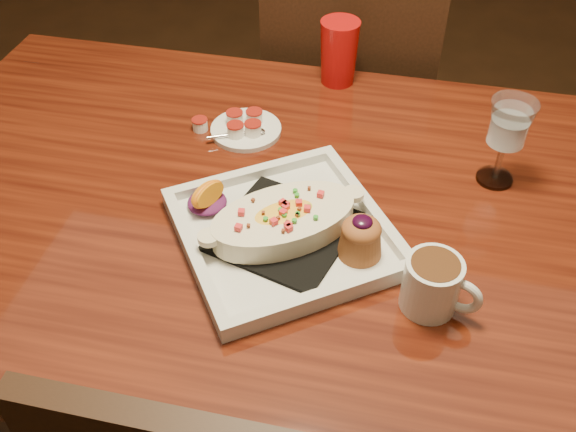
% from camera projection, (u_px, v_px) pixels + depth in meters
% --- Properties ---
extents(floor, '(7.00, 7.00, 0.00)m').
position_uv_depth(floor, '(298.00, 429.00, 1.59)').
color(floor, black).
rests_on(floor, ground).
extents(table, '(1.50, 0.90, 0.75)m').
position_uv_depth(table, '(302.00, 245.00, 1.14)').
color(table, '#62200E').
rests_on(table, floor).
extents(chair_far, '(0.42, 0.42, 0.93)m').
position_uv_depth(chair_far, '(349.00, 116.00, 1.69)').
color(chair_far, black).
rests_on(chair_far, floor).
extents(plate, '(0.43, 0.43, 0.08)m').
position_uv_depth(plate, '(289.00, 227.00, 1.00)').
color(plate, silver).
rests_on(plate, table).
extents(coffee_mug, '(0.11, 0.08, 0.09)m').
position_uv_depth(coffee_mug, '(434.00, 283.00, 0.89)').
color(coffee_mug, silver).
rests_on(coffee_mug, table).
extents(goblet, '(0.08, 0.08, 0.16)m').
position_uv_depth(goblet, '(509.00, 128.00, 1.05)').
color(goblet, silver).
rests_on(goblet, table).
extents(saucer, '(0.13, 0.13, 0.09)m').
position_uv_depth(saucer, '(245.00, 128.00, 1.22)').
color(saucer, silver).
rests_on(saucer, table).
extents(creamer_loose, '(0.03, 0.03, 0.02)m').
position_uv_depth(creamer_loose, '(200.00, 124.00, 1.22)').
color(creamer_loose, white).
rests_on(creamer_loose, table).
extents(red_tumbler, '(0.08, 0.08, 0.13)m').
position_uv_depth(red_tumbler, '(339.00, 52.00, 1.31)').
color(red_tumbler, '#B50D0C').
rests_on(red_tumbler, table).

